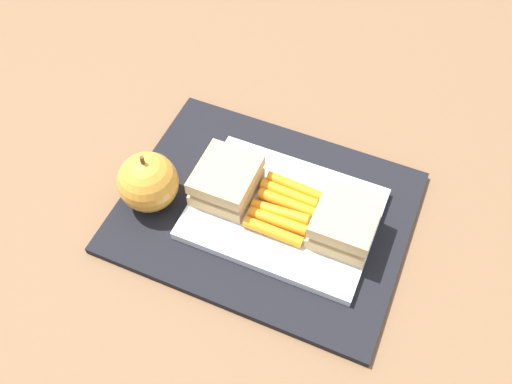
# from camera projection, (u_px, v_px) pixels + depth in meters

# --- Properties ---
(ground_plane) EXTENTS (2.40, 2.40, 0.00)m
(ground_plane) POSITION_uv_depth(u_px,v_px,m) (265.00, 214.00, 0.72)
(ground_plane) COLOR brown
(lunchbag_mat) EXTENTS (0.36, 0.28, 0.01)m
(lunchbag_mat) POSITION_uv_depth(u_px,v_px,m) (265.00, 212.00, 0.72)
(lunchbag_mat) COLOR black
(lunchbag_mat) RESTS_ON ground_plane
(food_tray) EXTENTS (0.23, 0.17, 0.01)m
(food_tray) POSITION_uv_depth(u_px,v_px,m) (283.00, 213.00, 0.70)
(food_tray) COLOR white
(food_tray) RESTS_ON lunchbag_mat
(sandwich_half_left) EXTENTS (0.07, 0.08, 0.04)m
(sandwich_half_left) POSITION_uv_depth(u_px,v_px,m) (345.00, 222.00, 0.66)
(sandwich_half_left) COLOR tan
(sandwich_half_left) RESTS_ON food_tray
(sandwich_half_right) EXTENTS (0.07, 0.08, 0.04)m
(sandwich_half_right) POSITION_uv_depth(u_px,v_px,m) (226.00, 181.00, 0.70)
(sandwich_half_right) COLOR tan
(sandwich_half_right) RESTS_ON food_tray
(carrot_sticks_bundle) EXTENTS (0.08, 0.09, 0.02)m
(carrot_sticks_bundle) POSITION_uv_depth(u_px,v_px,m) (284.00, 208.00, 0.69)
(carrot_sticks_bundle) COLOR orange
(carrot_sticks_bundle) RESTS_ON food_tray
(apple) EXTENTS (0.08, 0.08, 0.09)m
(apple) POSITION_uv_depth(u_px,v_px,m) (148.00, 182.00, 0.69)
(apple) COLOR gold
(apple) RESTS_ON lunchbag_mat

